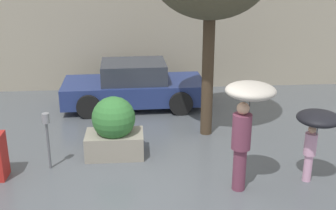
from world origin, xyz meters
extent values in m
plane|color=#51565B|center=(0.00, 0.00, 0.00)|extent=(40.00, 40.00, 0.00)
cube|color=gray|center=(-0.80, 1.43, 0.25)|extent=(1.22, 0.76, 0.51)
sphere|color=#337033|center=(-0.80, 1.43, 0.85)|extent=(0.91, 0.91, 0.91)
cylinder|color=brown|center=(1.51, -0.16, 0.41)|extent=(0.24, 0.24, 0.81)
cylinder|color=brown|center=(1.51, -0.16, 1.14)|extent=(0.34, 0.34, 0.64)
sphere|color=tan|center=(1.51, -0.16, 1.57)|extent=(0.22, 0.22, 0.22)
cylinder|color=#4C4C51|center=(1.64, -0.09, 1.51)|extent=(0.02, 0.02, 0.69)
ellipsoid|color=beige|center=(1.64, -0.09, 1.86)|extent=(0.87, 0.87, 0.28)
cylinder|color=#D199B7|center=(2.87, 0.04, 0.27)|extent=(0.16, 0.16, 0.54)
cylinder|color=#D199B7|center=(2.87, 0.04, 0.76)|extent=(0.23, 0.23, 0.43)
sphere|color=tan|center=(2.87, 0.04, 1.04)|extent=(0.15, 0.15, 0.15)
cylinder|color=#4C4C51|center=(2.93, -0.04, 1.04)|extent=(0.02, 0.02, 0.52)
ellipsoid|color=black|center=(2.93, -0.04, 1.30)|extent=(0.79, 0.79, 0.25)
cube|color=navy|center=(-0.37, 4.64, 0.46)|extent=(4.00, 1.81, 0.57)
cube|color=#2D333D|center=(-0.37, 4.64, 1.02)|extent=(1.82, 1.50, 0.54)
cylinder|color=black|center=(-1.57, 3.75, 0.32)|extent=(0.65, 0.24, 0.64)
cylinder|color=black|center=(-1.62, 5.45, 0.32)|extent=(0.65, 0.24, 0.64)
cylinder|color=black|center=(0.88, 3.82, 0.32)|extent=(0.65, 0.24, 0.64)
cylinder|color=black|center=(0.83, 5.52, 0.32)|extent=(0.65, 0.24, 0.64)
cylinder|color=#423323|center=(1.34, 2.48, 1.56)|extent=(0.27, 0.27, 3.12)
cylinder|color=#595B60|center=(-2.07, 0.94, 0.49)|extent=(0.05, 0.05, 0.97)
cylinder|color=gray|center=(-2.07, 0.94, 1.07)|extent=(0.14, 0.14, 0.20)
camera|label=1|loc=(-0.31, -6.82, 3.98)|focal=45.00mm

